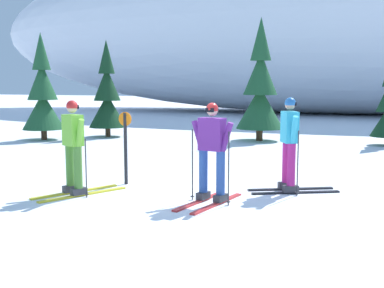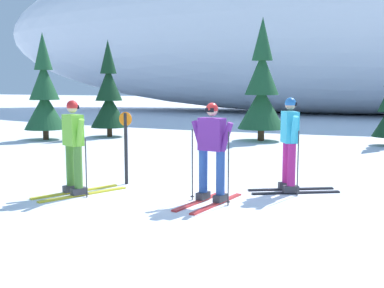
% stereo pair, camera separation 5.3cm
% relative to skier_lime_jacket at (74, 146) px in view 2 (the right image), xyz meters
% --- Properties ---
extents(ground_plane, '(120.00, 120.00, 0.00)m').
position_rel_skier_lime_jacket_xyz_m(ground_plane, '(1.81, 0.61, -0.89)').
color(ground_plane, white).
extents(skier_lime_jacket, '(1.17, 1.74, 1.73)m').
position_rel_skier_lime_jacket_xyz_m(skier_lime_jacket, '(0.00, 0.00, 0.00)').
color(skier_lime_jacket, gold).
rests_on(skier_lime_jacket, ground).
extents(skier_purple_jacket, '(0.81, 1.67, 1.71)m').
position_rel_skier_lime_jacket_xyz_m(skier_purple_jacket, '(2.51, 0.39, 0.01)').
color(skier_purple_jacket, red).
rests_on(skier_purple_jacket, ground).
extents(skier_cyan_jacket, '(1.66, 1.13, 1.77)m').
position_rel_skier_lime_jacket_xyz_m(skier_cyan_jacket, '(3.61, 1.64, 0.03)').
color(skier_cyan_jacket, black).
rests_on(skier_cyan_jacket, ground).
extents(pine_tree_far_left, '(1.47, 1.47, 3.82)m').
position_rel_skier_lime_jacket_xyz_m(pine_tree_far_left, '(-6.06, 6.89, 0.70)').
color(pine_tree_far_left, '#47301E').
rests_on(pine_tree_far_left, ground).
extents(pine_tree_center_left, '(1.41, 1.41, 3.64)m').
position_rel_skier_lime_jacket_xyz_m(pine_tree_center_left, '(-4.42, 8.58, 0.63)').
color(pine_tree_center_left, '#47301E').
rests_on(pine_tree_center_left, ground).
extents(pine_tree_center_right, '(1.66, 1.66, 4.30)m').
position_rel_skier_lime_jacket_xyz_m(pine_tree_center_right, '(1.27, 9.39, 0.91)').
color(pine_tree_center_right, '#47301E').
rests_on(pine_tree_center_right, ground).
extents(snow_ridge_background, '(50.88, 16.61, 11.74)m').
position_rel_skier_lime_jacket_xyz_m(snow_ridge_background, '(2.19, 26.13, 4.98)').
color(snow_ridge_background, white).
rests_on(snow_ridge_background, ground).
extents(trail_marker_post, '(0.28, 0.07, 1.46)m').
position_rel_skier_lime_jacket_xyz_m(trail_marker_post, '(0.42, 1.17, -0.06)').
color(trail_marker_post, black).
rests_on(trail_marker_post, ground).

